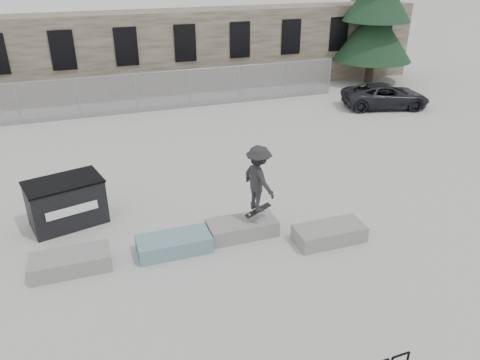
% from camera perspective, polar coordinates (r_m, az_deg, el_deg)
% --- Properties ---
extents(ground, '(120.00, 120.00, 0.00)m').
position_cam_1_polar(ground, '(13.55, -4.90, -7.36)').
color(ground, '#ACABA7').
rests_on(ground, ground).
extents(stone_wall, '(36.00, 2.58, 4.50)m').
position_cam_1_polar(stone_wall, '(27.86, -13.88, 14.64)').
color(stone_wall, brown).
rests_on(stone_wall, ground).
extents(chainlink_fence, '(22.06, 0.06, 2.02)m').
position_cam_1_polar(chainlink_fence, '(24.51, -12.56, 10.32)').
color(chainlink_fence, gray).
rests_on(chainlink_fence, ground).
extents(planter_far_left, '(2.00, 0.90, 0.47)m').
position_cam_1_polar(planter_far_left, '(12.99, -19.92, -9.32)').
color(planter_far_left, gray).
rests_on(planter_far_left, ground).
extents(planter_center_left, '(2.00, 0.90, 0.47)m').
position_cam_1_polar(planter_center_left, '(13.05, -8.05, -7.65)').
color(planter_center_left, teal).
rests_on(planter_center_left, ground).
extents(planter_center_right, '(2.00, 0.90, 0.47)m').
position_cam_1_polar(planter_center_right, '(13.62, 0.25, -5.79)').
color(planter_center_right, gray).
rests_on(planter_center_right, ground).
extents(planter_offset, '(2.00, 0.90, 0.47)m').
position_cam_1_polar(planter_offset, '(13.60, 10.84, -6.35)').
color(planter_offset, gray).
rests_on(planter_offset, ground).
extents(dumpster, '(2.42, 1.81, 1.42)m').
position_cam_1_polar(dumpster, '(14.90, -20.43, -2.55)').
color(dumpster, black).
rests_on(dumpster, ground).
extents(spruce_tree, '(4.79, 4.79, 11.50)m').
position_cam_1_polar(spruce_tree, '(30.61, 16.44, 20.00)').
color(spruce_tree, '#38281E').
rests_on(spruce_tree, ground).
extents(suv, '(4.87, 3.16, 1.25)m').
position_cam_1_polar(suv, '(26.09, 17.30, 9.77)').
color(suv, black).
rests_on(suv, ground).
extents(skateboarder, '(1.01, 1.40, 2.12)m').
position_cam_1_polar(skateboarder, '(12.99, 2.28, 0.12)').
color(skateboarder, '#232326').
rests_on(skateboarder, ground).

